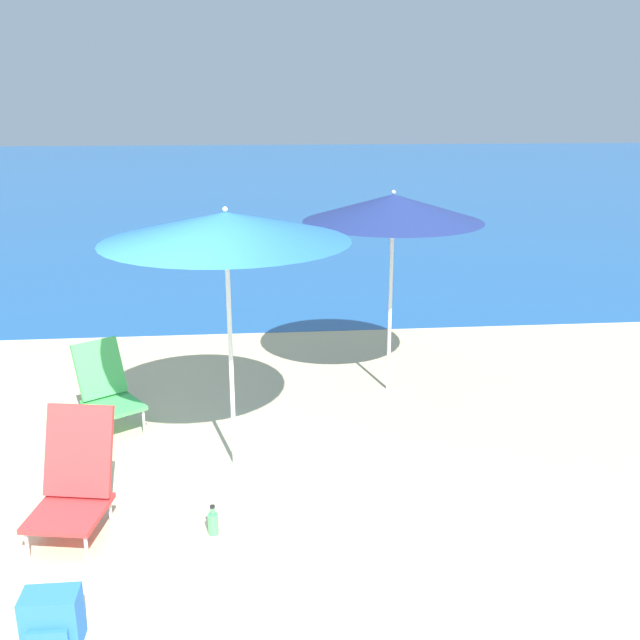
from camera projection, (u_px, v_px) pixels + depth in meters
ground_plane at (53, 591)px, 4.37m from camera, size 60.00×60.00×0.00m
sea_water at (220, 176)px, 28.11m from camera, size 60.00×40.00×0.01m
beach_umbrella_blue at (226, 227)px, 5.33m from camera, size 1.90×1.90×2.13m
beach_umbrella_navy at (393, 208)px, 6.87m from camera, size 1.76×1.76×2.06m
beach_chair_red at (74, 479)px, 4.88m from camera, size 0.57×0.71×0.86m
beach_chair_green at (107, 387)px, 6.41m from camera, size 0.69×0.74×0.80m
backpack_blue at (52, 620)px, 3.90m from camera, size 0.31×0.22×0.33m
water_bottle at (213, 523)px, 4.92m from camera, size 0.07×0.07×0.22m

